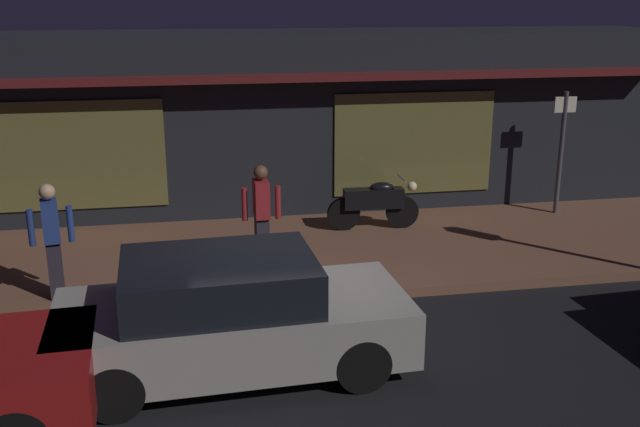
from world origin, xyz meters
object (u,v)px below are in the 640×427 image
at_px(person_photographer, 52,239).
at_px(motorcycle, 375,203).
at_px(person_bystander, 262,215).
at_px(sign_post, 562,145).
at_px(parked_car_far, 230,316).

bearing_deg(person_photographer, motorcycle, 23.61).
distance_m(person_photographer, person_bystander, 3.07).
bearing_deg(motorcycle, person_photographer, -156.39).
relative_size(motorcycle, sign_post, 0.71).
height_order(motorcycle, sign_post, sign_post).
bearing_deg(sign_post, parked_car_far, -143.60).
height_order(motorcycle, person_photographer, person_photographer).
bearing_deg(person_bystander, motorcycle, 36.68).
xyz_separation_m(motorcycle, parked_car_far, (-2.94, -4.62, 0.06)).
relative_size(person_photographer, parked_car_far, 0.40).
bearing_deg(motorcycle, parked_car_far, -122.52).
distance_m(person_bystander, parked_car_far, 3.03).
xyz_separation_m(person_photographer, person_bystander, (3.01, 0.62, 0.00)).
xyz_separation_m(person_photographer, sign_post, (9.06, 2.65, 0.48)).
relative_size(sign_post, parked_car_far, 0.57).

